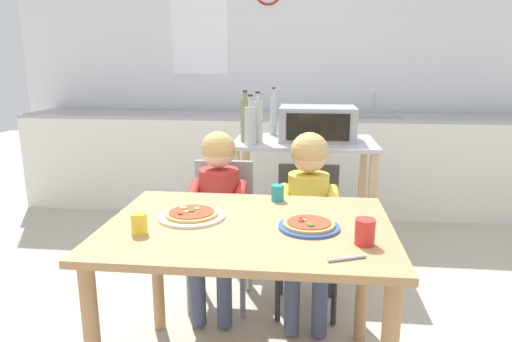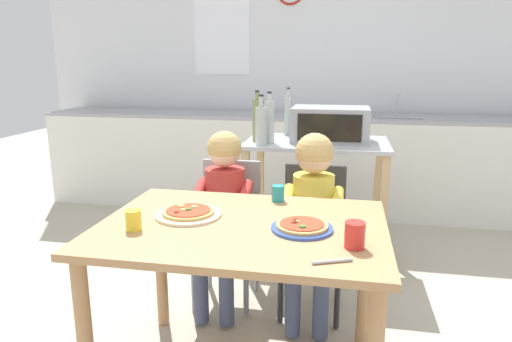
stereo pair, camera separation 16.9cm
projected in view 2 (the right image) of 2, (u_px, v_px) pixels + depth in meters
ground_plane at (279, 269)px, 3.15m from camera, size 11.50×11.50×0.00m
back_wall_tiled at (306, 64)px, 4.54m from camera, size 5.42×0.14×2.70m
kitchen_counter at (301, 162)px, 4.36m from camera, size 4.88×0.60×1.10m
kitchen_island_cart at (316, 182)px, 3.17m from camera, size 0.95×0.61×0.86m
toaster_oven at (330, 124)px, 3.07m from camera, size 0.51×0.35×0.23m
bottle_dark_olive_oil at (257, 120)px, 3.06m from camera, size 0.06×0.06×0.34m
bottle_squat_spirits at (261, 125)px, 2.93m from camera, size 0.07×0.07×0.32m
bottle_slim_sauce at (288, 115)px, 3.33m from camera, size 0.05×0.05×0.34m
bottle_brown_beer at (262, 122)px, 3.24m from camera, size 0.07×0.07×0.26m
bottle_tall_green_wine at (269, 121)px, 3.00m from camera, size 0.07×0.07×0.34m
dining_table at (242, 249)px, 1.91m from camera, size 1.16×0.85×0.74m
dining_chair_left at (228, 221)px, 2.68m from camera, size 0.36×0.36×0.81m
dining_chair_right at (313, 228)px, 2.56m from camera, size 0.36×0.36×0.81m
child_in_red_shirt at (222, 199)px, 2.52m from camera, size 0.32×0.42×1.00m
child_in_yellow_shirt at (312, 203)px, 2.40m from camera, size 0.32×0.42×1.00m
pizza_plate_cream at (188, 213)px, 1.97m from camera, size 0.28×0.28×0.03m
pizza_plate_blue_rimmed at (302, 227)px, 1.81m from camera, size 0.24×0.24×0.03m
drinking_cup_teal at (278, 193)px, 2.17m from camera, size 0.06×0.06×0.08m
drinking_cup_red at (355, 235)px, 1.63m from camera, size 0.07×0.07×0.10m
drinking_cup_yellow at (134, 220)px, 1.80m from camera, size 0.06×0.06×0.08m
serving_spoon at (332, 261)px, 1.51m from camera, size 0.13×0.06×0.01m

